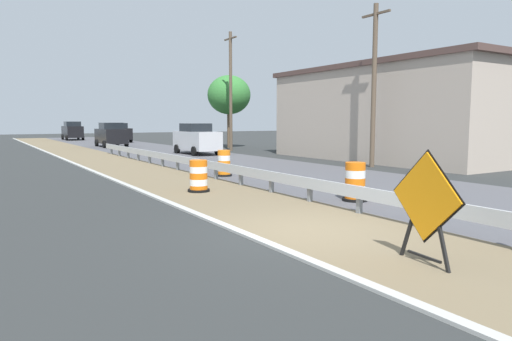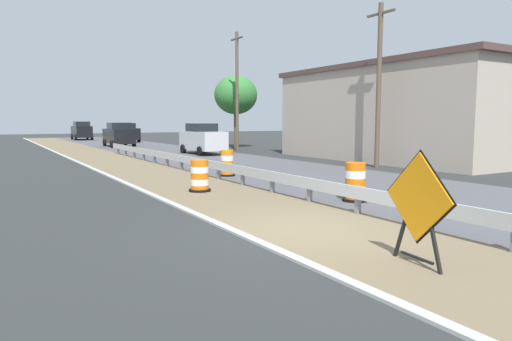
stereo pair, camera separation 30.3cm
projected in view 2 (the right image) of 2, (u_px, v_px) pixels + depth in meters
The scene contains 17 objects.
ground_plane at pixel (300, 231), 9.87m from camera, with size 160.00×160.00×0.00m, color #2B2D2D.
median_dirt_strip at pixel (324, 227), 10.19m from camera, with size 3.70×120.00×0.01m, color #706047.
far_lane_asphalt at pixel (480, 204), 13.04m from camera, with size 7.58×120.00×0.00m, color #4C4C51.
curb_near_edge at pixel (248, 238), 9.21m from camera, with size 0.20×120.00×0.11m, color #ADADA8.
guardrail_median at pixel (330, 189), 12.44m from camera, with size 0.18×48.34×0.71m.
warning_sign_diamond at pixel (418, 202), 7.42m from camera, with size 0.22×1.54×1.90m.
traffic_barrel_nearest at pixel (355, 184), 13.41m from camera, with size 0.73×0.73×1.14m.
traffic_barrel_close at pixel (200, 177), 15.28m from camera, with size 0.73×0.73×1.05m.
traffic_barrel_mid at pixel (227, 164), 19.52m from camera, with size 0.67×0.67×1.11m.
car_lead_near_lane at pixel (82, 131), 55.95m from camera, with size 2.10×4.67×2.22m.
car_trailing_near_lane at pixel (126, 132), 50.29m from camera, with size 2.17×4.55×2.07m.
car_lead_far_lane at pixel (119, 135), 41.23m from camera, with size 2.15×4.64×2.16m.
car_mid_far_lane at pixel (203, 139), 32.21m from camera, with size 2.03×4.43×2.15m.
roadside_shop_near at pixel (399, 113), 27.42m from camera, with size 7.21×15.22×5.59m.
utility_pole_near at pixel (379, 83), 22.73m from camera, with size 0.24×1.80×8.05m.
utility_pole_mid at pixel (237, 90), 35.29m from camera, with size 0.24×1.80×9.04m.
tree_roadside at pixel (236, 95), 39.41m from camera, with size 3.69×3.69×6.20m.
Camera 2 is at (-5.73, -7.84, 2.36)m, focal length 32.25 mm.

